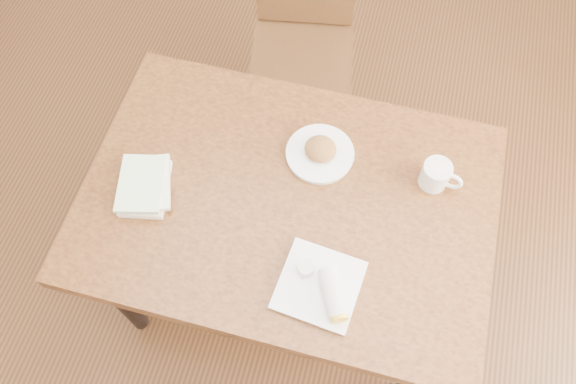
% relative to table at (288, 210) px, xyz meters
% --- Properties ---
extents(ground, '(4.00, 5.00, 0.01)m').
position_rel_table_xyz_m(ground, '(0.00, 0.00, -0.68)').
color(ground, '#472814').
rests_on(ground, ground).
extents(table, '(1.27, 0.88, 0.75)m').
position_rel_table_xyz_m(table, '(0.00, 0.00, 0.00)').
color(table, brown).
rests_on(table, ground).
extents(chair_far, '(0.48, 0.48, 0.95)m').
position_rel_table_xyz_m(chair_far, '(-0.16, 0.87, -0.12)').
color(chair_far, '#432913').
rests_on(chair_far, ground).
extents(plate_scone, '(0.22, 0.22, 0.07)m').
position_rel_table_xyz_m(plate_scone, '(0.06, 0.18, 0.10)').
color(plate_scone, white).
rests_on(plate_scone, table).
extents(coffee_mug, '(0.13, 0.09, 0.09)m').
position_rel_table_xyz_m(coffee_mug, '(0.43, 0.18, 0.13)').
color(coffee_mug, white).
rests_on(coffee_mug, table).
extents(plate_burrito, '(0.25, 0.25, 0.08)m').
position_rel_table_xyz_m(plate_burrito, '(0.17, -0.25, 0.10)').
color(plate_burrito, white).
rests_on(plate_burrito, table).
extents(book_stack, '(0.20, 0.24, 0.05)m').
position_rel_table_xyz_m(book_stack, '(-0.43, -0.08, 0.10)').
color(book_stack, white).
rests_on(book_stack, table).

